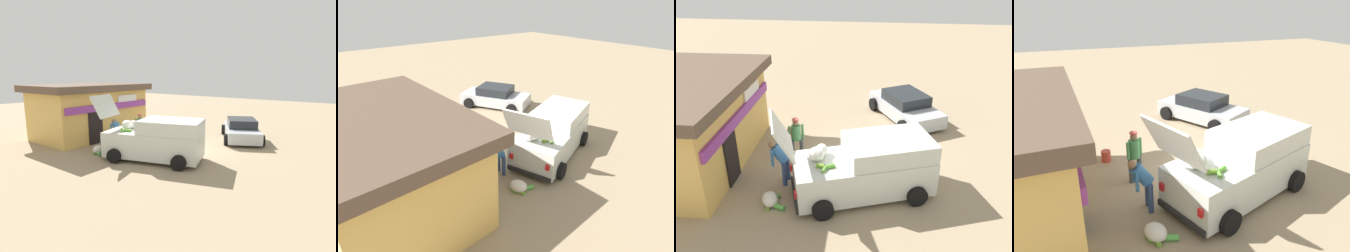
% 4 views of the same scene
% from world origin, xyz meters
% --- Properties ---
extents(ground_plane, '(60.00, 60.00, 0.00)m').
position_xyz_m(ground_plane, '(0.00, 0.00, 0.00)').
color(ground_plane, '#9E896B').
extents(storefront_bar, '(6.83, 4.45, 3.15)m').
position_xyz_m(storefront_bar, '(-0.57, 5.91, 1.62)').
color(storefront_bar, '#E0B259').
rests_on(storefront_bar, ground_plane).
extents(delivery_van, '(3.28, 5.05, 2.81)m').
position_xyz_m(delivery_van, '(-1.66, -0.36, 0.92)').
color(delivery_van, silver).
rests_on(delivery_van, ground_plane).
extents(parked_sedan, '(4.31, 3.47, 1.23)m').
position_xyz_m(parked_sedan, '(4.19, -1.77, 0.58)').
color(parked_sedan, '#B2B7BC').
rests_on(parked_sedan, ground_plane).
extents(vendor_standing, '(0.46, 0.52, 1.61)m').
position_xyz_m(vendor_standing, '(0.05, 2.30, 0.92)').
color(vendor_standing, '#4C4C51').
rests_on(vendor_standing, ground_plane).
extents(customer_bending, '(0.57, 0.66, 1.50)m').
position_xyz_m(customer_bending, '(-1.48, 2.45, 0.89)').
color(customer_bending, navy).
rests_on(customer_bending, ground_plane).
extents(unloaded_banana_pile, '(0.82, 0.87, 0.40)m').
position_xyz_m(unloaded_banana_pile, '(-2.69, 2.46, 0.18)').
color(unloaded_banana_pile, silver).
rests_on(unloaded_banana_pile, ground_plane).
extents(paint_bucket, '(0.32, 0.32, 0.38)m').
position_xyz_m(paint_bucket, '(1.67, 2.96, 0.19)').
color(paint_bucket, '#BF3F33').
rests_on(paint_bucket, ground_plane).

